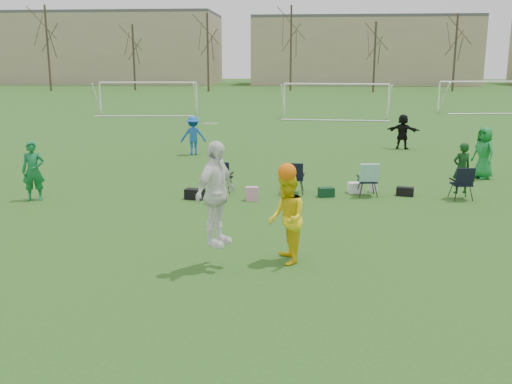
# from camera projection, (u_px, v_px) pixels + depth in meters

# --- Properties ---
(ground) EXTENTS (260.00, 260.00, 0.00)m
(ground) POSITION_uv_depth(u_px,v_px,m) (204.00, 298.00, 9.66)
(ground) COLOR #29551A
(ground) RESTS_ON ground
(fielder_green_near) EXTENTS (0.71, 0.56, 1.72)m
(fielder_green_near) POSITION_uv_depth(u_px,v_px,m) (33.00, 171.00, 16.32)
(fielder_green_near) COLOR #136C36
(fielder_green_near) RESTS_ON ground
(fielder_blue) EXTENTS (1.19, 0.86, 1.66)m
(fielder_blue) POSITION_uv_depth(u_px,v_px,m) (193.00, 136.00, 24.39)
(fielder_blue) COLOR blue
(fielder_blue) RESTS_ON ground
(fielder_green_far) EXTENTS (0.90, 1.03, 1.76)m
(fielder_green_far) POSITION_uv_depth(u_px,v_px,m) (484.00, 153.00, 19.39)
(fielder_green_far) COLOR #157930
(fielder_green_far) RESTS_ON ground
(fielder_black) EXTENTS (1.55, 0.93, 1.59)m
(fielder_black) POSITION_uv_depth(u_px,v_px,m) (403.00, 132.00, 26.07)
(fielder_black) COLOR black
(fielder_black) RESTS_ON ground
(center_contest) EXTENTS (2.22, 1.57, 2.84)m
(center_contest) POSITION_uv_depth(u_px,v_px,m) (251.00, 205.00, 10.95)
(center_contest) COLOR white
(center_contest) RESTS_ON ground
(sideline_setup) EXTENTS (8.36, 1.71, 1.64)m
(sideline_setup) POSITION_uv_depth(u_px,v_px,m) (351.00, 179.00, 16.96)
(sideline_setup) COLOR #0F3813
(sideline_setup) RESTS_ON ground
(goal_left) EXTENTS (7.39, 0.76, 2.46)m
(goal_left) POSITION_uv_depth(u_px,v_px,m) (148.00, 89.00, 43.04)
(goal_left) COLOR white
(goal_left) RESTS_ON ground
(goal_mid) EXTENTS (7.40, 0.63, 2.46)m
(goal_mid) POSITION_uv_depth(u_px,v_px,m) (336.00, 91.00, 40.02)
(goal_mid) COLOR white
(goal_mid) RESTS_ON ground
(goal_right) EXTENTS (7.35, 1.14, 2.46)m
(goal_right) POSITION_uv_depth(u_px,v_px,m) (485.00, 88.00, 44.92)
(goal_right) COLOR white
(goal_right) RESTS_ON ground
(tree_line) EXTENTS (110.28, 3.28, 11.40)m
(tree_line) POSITION_uv_depth(u_px,v_px,m) (292.00, 53.00, 76.38)
(tree_line) COLOR #382B21
(tree_line) RESTS_ON ground
(building_row) EXTENTS (126.00, 16.00, 13.00)m
(building_row) POSITION_uv_depth(u_px,v_px,m) (332.00, 50.00, 101.10)
(building_row) COLOR tan
(building_row) RESTS_ON ground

